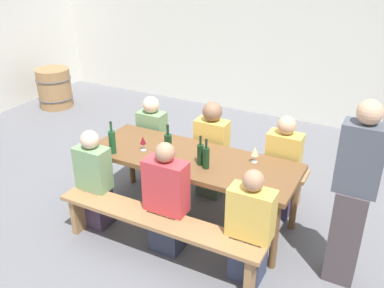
% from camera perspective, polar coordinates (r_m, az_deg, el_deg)
% --- Properties ---
extents(ground_plane, '(24.00, 24.00, 0.00)m').
position_cam_1_polar(ground_plane, '(4.73, 0.00, -9.85)').
color(ground_plane, slate).
extents(back_wall, '(14.00, 0.20, 3.20)m').
position_cam_1_polar(back_wall, '(7.07, 13.17, 15.86)').
color(back_wall, silver).
rests_on(back_wall, ground).
extents(tasting_table, '(2.18, 0.79, 0.75)m').
position_cam_1_polar(tasting_table, '(4.37, 0.00, -2.68)').
color(tasting_table, brown).
rests_on(tasting_table, ground).
extents(bench_near, '(2.08, 0.30, 0.45)m').
position_cam_1_polar(bench_near, '(4.03, -4.65, -10.82)').
color(bench_near, '#9E7247').
rests_on(bench_near, ground).
extents(bench_far, '(2.08, 0.30, 0.45)m').
position_cam_1_polar(bench_far, '(5.07, 3.63, -2.46)').
color(bench_far, '#9E7247').
rests_on(bench_far, ground).
extents(wine_bottle_0, '(0.07, 0.07, 0.31)m').
position_cam_1_polar(wine_bottle_0, '(4.08, 1.90, -1.80)').
color(wine_bottle_0, '#143319').
rests_on(wine_bottle_0, tasting_table).
extents(wine_bottle_1, '(0.06, 0.06, 0.31)m').
position_cam_1_polar(wine_bottle_1, '(4.15, 1.13, -1.34)').
color(wine_bottle_1, '#143319').
rests_on(wine_bottle_1, tasting_table).
extents(wine_bottle_2, '(0.07, 0.07, 0.35)m').
position_cam_1_polar(wine_bottle_2, '(4.44, -10.62, 0.34)').
color(wine_bottle_2, '#194723').
rests_on(wine_bottle_2, tasting_table).
extents(wine_bottle_3, '(0.08, 0.08, 0.36)m').
position_cam_1_polar(wine_bottle_3, '(4.28, -3.21, -0.17)').
color(wine_bottle_3, '#143319').
rests_on(wine_bottle_3, tasting_table).
extents(wine_glass_0, '(0.06, 0.06, 0.16)m').
position_cam_1_polar(wine_glass_0, '(4.45, -6.57, 0.44)').
color(wine_glass_0, silver).
rests_on(wine_glass_0, tasting_table).
extents(wine_glass_1, '(0.08, 0.08, 0.17)m').
position_cam_1_polar(wine_glass_1, '(4.08, -3.79, -1.87)').
color(wine_glass_1, silver).
rests_on(wine_glass_1, tasting_table).
extents(wine_glass_2, '(0.08, 0.08, 0.16)m').
position_cam_1_polar(wine_glass_2, '(4.23, 8.41, -1.03)').
color(wine_glass_2, silver).
rests_on(wine_glass_2, tasting_table).
extents(seated_guest_near_0, '(0.34, 0.24, 1.09)m').
position_cam_1_polar(seated_guest_near_0, '(4.48, -12.90, -4.97)').
color(seated_guest_near_0, '#413144').
rests_on(seated_guest_near_0, ground).
extents(seated_guest_near_1, '(0.40, 0.24, 1.15)m').
position_cam_1_polar(seated_guest_near_1, '(4.03, -3.44, -7.71)').
color(seated_guest_near_1, '#323546').
rests_on(seated_guest_near_1, ground).
extents(seated_guest_near_2, '(0.39, 0.24, 1.09)m').
position_cam_1_polar(seated_guest_near_2, '(3.75, 7.74, -11.26)').
color(seated_guest_near_2, '#383F5A').
rests_on(seated_guest_near_2, ground).
extents(seated_guest_far_0, '(0.33, 0.24, 1.09)m').
position_cam_1_polar(seated_guest_far_0, '(5.23, -5.30, 0.45)').
color(seated_guest_far_0, '#2E536A').
rests_on(seated_guest_far_0, ground).
extents(seated_guest_far_1, '(0.37, 0.24, 1.16)m').
position_cam_1_polar(seated_guest_far_1, '(4.86, 2.61, -1.05)').
color(seated_guest_far_1, '#46513F').
rests_on(seated_guest_far_1, ground).
extents(seated_guest_far_2, '(0.36, 0.24, 1.15)m').
position_cam_1_polar(seated_guest_far_2, '(4.63, 11.98, -3.31)').
color(seated_guest_far_2, '#3D355C').
rests_on(seated_guest_far_2, ground).
extents(standing_host, '(0.34, 0.24, 1.69)m').
position_cam_1_polar(standing_host, '(3.77, 20.72, -6.89)').
color(standing_host, '#4A4042').
rests_on(standing_host, ground).
extents(wine_barrel, '(0.61, 0.61, 0.69)m').
position_cam_1_polar(wine_barrel, '(8.02, -17.91, 7.15)').
color(wine_barrel, '#9E7247').
rests_on(wine_barrel, ground).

